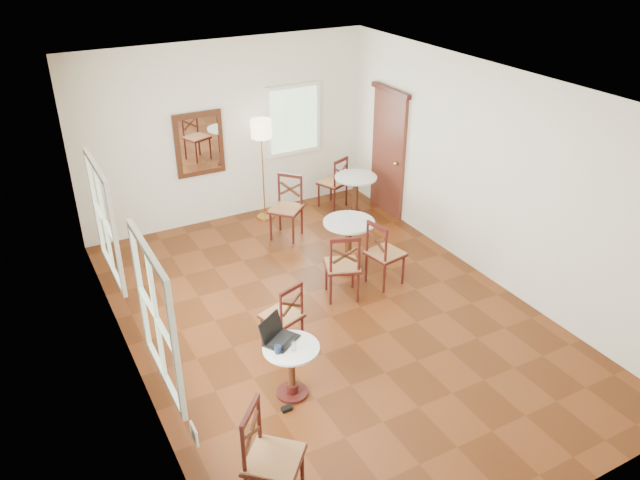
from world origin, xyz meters
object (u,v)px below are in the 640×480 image
Objects in this scene: cafe_table_mid at (349,240)px; chair_near_a at (283,316)px; laptop at (277,335)px; water_glass at (294,346)px; chair_mid_b at (384,253)px; cafe_table_near at (292,365)px; mouse at (280,350)px; chair_mid_a at (343,266)px; chair_back_b at (287,208)px; navy_mug at (278,349)px; cafe_table_back at (355,192)px; floor_lamp at (261,136)px; chair_back_a at (334,182)px; power_adapter at (287,409)px; chair_near_b at (271,458)px.

chair_near_a is (-1.64, -1.23, -0.04)m from cafe_table_mid.
laptop reaches higher than water_glass.
cafe_table_near is at bearing 113.88° from chair_mid_b.
chair_mid_a is at bearing 55.41° from mouse.
chair_back_b is (-0.33, 1.39, 0.02)m from cafe_table_mid.
cafe_table_back is at bearing 48.74° from navy_mug.
mouse is (-1.60, -1.44, 0.17)m from chair_mid_a.
floor_lamp is 4.64m from mouse.
power_adapter is at bearing 32.17° from chair_back_a.
floor_lamp is 4.98m from power_adapter.
mouse is at bearing -111.68° from floor_lamp.
cafe_table_back is at bearing -153.52° from chair_near_a.
chair_near_a is 0.77m from laptop.
cafe_table_near is 0.65× the size of chair_mid_a.
mouse is (0.64, 1.16, 0.15)m from chair_near_b.
navy_mug is (-0.16, -0.02, 0.29)m from cafe_table_near.
cafe_table_mid is at bearing -80.45° from floor_lamp.
cafe_table_back is 5.97m from chair_near_b.
chair_mid_a is (1.18, 0.62, 0.04)m from chair_near_a.
chair_near_b is 3.43m from chair_mid_a.
cafe_table_near is at bearing 51.41° from chair_near_a.
chair_mid_b reaches higher than chair_near_a.
cafe_table_back is (1.02, 1.47, -0.02)m from cafe_table_mid.
floor_lamp is at bearing 19.42° from chair_near_b.
laptop is (-2.24, -1.28, 0.22)m from chair_mid_b.
chair_back_b is at bearing -87.02° from floor_lamp.
mouse is at bearing -68.93° from chair_back_b.
chair_mid_a is at bearing 44.23° from cafe_table_near.
chair_mid_b is 2.72m from mouse.
chair_near_b reaches higher than mouse.
floor_lamp is at bearing -71.71° from chair_mid_a.
power_adapter is at bearing -129.91° from cafe_table_back.
chair_back_b is at bearing 63.02° from navy_mug.
power_adapter is (-0.46, -1.02, -0.43)m from chair_near_a.
navy_mug reaches higher than cafe_table_near.
chair_back_a is (2.55, 3.26, 0.01)m from chair_near_a.
chair_mid_a is (-1.47, -2.08, 0.03)m from cafe_table_back.
chair_near_a is at bearing -110.33° from floor_lamp.
laptop is at bearing -111.96° from floor_lamp.
mouse is (-2.29, -1.47, 0.17)m from chair_mid_b.
chair_mid_a is (1.47, 1.43, 0.10)m from cafe_table_near.
navy_mug is (-3.00, -4.10, 0.22)m from chair_back_a.
chair_near_b is at bearing -128.43° from cafe_table_back.
cafe_table_back is 4.71m from navy_mug.
water_glass is at bearing 32.84° from chair_back_a.
chair_near_a is 0.88× the size of chair_near_b.
chair_near_b is 1.01× the size of chair_back_b.
cafe_table_near is at bearing -67.23° from chair_back_b.
laptop is 0.22m from navy_mug.
chair_back_a is 0.92× the size of chair_back_b.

